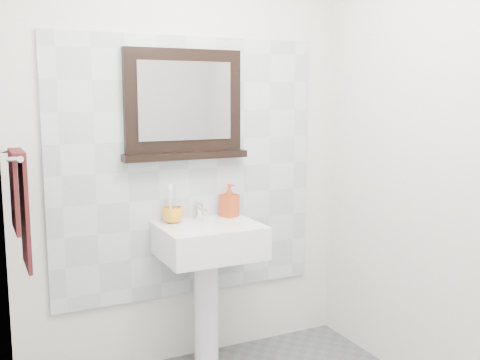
% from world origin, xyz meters
% --- Properties ---
extents(back_wall, '(2.00, 0.01, 2.50)m').
position_xyz_m(back_wall, '(0.00, 1.10, 1.25)').
color(back_wall, silver).
rests_on(back_wall, ground).
extents(left_wall, '(0.01, 2.20, 2.50)m').
position_xyz_m(left_wall, '(-1.00, 0.00, 1.25)').
color(left_wall, silver).
rests_on(left_wall, ground).
extents(right_wall, '(0.01, 2.20, 2.50)m').
position_xyz_m(right_wall, '(1.00, 0.00, 1.25)').
color(right_wall, silver).
rests_on(right_wall, ground).
extents(splashback, '(1.60, 0.02, 1.50)m').
position_xyz_m(splashback, '(0.00, 1.09, 1.15)').
color(splashback, silver).
rests_on(splashback, back_wall).
extents(pedestal_sink, '(0.55, 0.44, 0.96)m').
position_xyz_m(pedestal_sink, '(0.04, 0.87, 0.68)').
color(pedestal_sink, white).
rests_on(pedestal_sink, ground).
extents(toothbrush_cup, '(0.14, 0.14, 0.09)m').
position_xyz_m(toothbrush_cup, '(-0.13, 0.99, 0.91)').
color(toothbrush_cup, orange).
rests_on(toothbrush_cup, pedestal_sink).
extents(toothbrushes, '(0.05, 0.04, 0.21)m').
position_xyz_m(toothbrushes, '(-0.13, 0.99, 0.98)').
color(toothbrushes, white).
rests_on(toothbrushes, toothbrush_cup).
extents(soap_dispenser, '(0.12, 0.12, 0.20)m').
position_xyz_m(soap_dispenser, '(0.22, 1.00, 0.96)').
color(soap_dispenser, red).
rests_on(soap_dispenser, pedestal_sink).
extents(framed_mirror, '(0.73, 0.11, 0.62)m').
position_xyz_m(framed_mirror, '(-0.03, 1.06, 1.50)').
color(framed_mirror, black).
rests_on(framed_mirror, back_wall).
extents(towel_bar, '(0.07, 0.40, 0.03)m').
position_xyz_m(towel_bar, '(-0.95, 0.78, 1.30)').
color(towel_bar, silver).
rests_on(towel_bar, left_wall).
extents(hand_towel, '(0.06, 0.30, 0.55)m').
position_xyz_m(hand_towel, '(-0.94, 0.78, 1.09)').
color(hand_towel, '#340E10').
rests_on(hand_towel, towel_bar).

